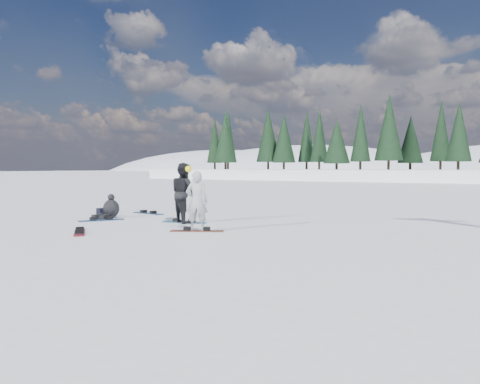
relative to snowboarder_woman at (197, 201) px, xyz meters
name	(u,v)px	position (x,y,z in m)	size (l,w,h in m)	color
ground	(168,228)	(-1.13, 0.09, -0.86)	(420.00, 420.00, 0.00)	white
alpine_backdrop	(465,208)	(-12.86, 189.26, -14.84)	(412.50, 227.00, 53.20)	white
snowboarder_woman	(197,201)	(0.00, 0.00, 0.00)	(0.74, 0.65, 1.85)	#B0B1B6
snowboarder_man	(184,193)	(-1.63, 1.46, 0.12)	(0.95, 0.74, 1.96)	black
seated_rider	(110,209)	(-4.76, 1.20, -0.53)	(0.76, 1.10, 0.86)	black
gear_bag	(102,212)	(-5.46, 1.45, -0.71)	(0.45, 0.30, 0.30)	black
snowboard_woman	(197,231)	(0.00, 0.00, -0.85)	(1.50, 0.28, 0.03)	brown
snowboard_man	(184,222)	(-1.63, 1.46, -0.85)	(1.50, 0.28, 0.03)	#1B6595
snowboard_loose_b	(80,232)	(-2.57, -1.93, -0.85)	(1.50, 0.28, 0.03)	maroon
snowboard_loose_a	(101,220)	(-4.38, 0.44, -0.85)	(1.50, 0.28, 0.03)	navy
snowboard_loose_c	(148,213)	(-4.68, 3.07, -0.85)	(1.50, 0.28, 0.03)	navy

